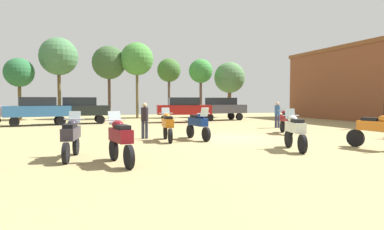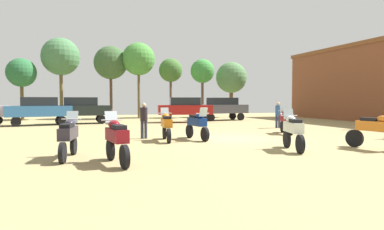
{
  "view_description": "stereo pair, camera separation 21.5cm",
  "coord_description": "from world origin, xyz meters",
  "px_view_note": "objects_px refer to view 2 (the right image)",
  "views": [
    {
      "loc": [
        -6.67,
        -14.0,
        1.82
      ],
      "look_at": [
        -0.64,
        3.82,
        0.96
      ],
      "focal_mm": 30.64,
      "sensor_mm": 36.0,
      "label": 1
    },
    {
      "loc": [
        -6.46,
        -14.07,
        1.82
      ],
      "look_at": [
        -0.64,
        3.82,
        0.96
      ],
      "focal_mm": 30.64,
      "sensor_mm": 36.0,
      "label": 2
    }
  ],
  "objects_px": {
    "motorcycle_9": "(69,136)",
    "tree_1": "(111,63)",
    "motorcycle_6": "(166,125)",
    "motorcycle_7": "(117,138)",
    "tree_7": "(61,57)",
    "tree_4": "(21,73)",
    "motorcycle_5": "(197,124)",
    "motorcycle_3": "(286,120)",
    "car_2": "(81,108)",
    "tree_2": "(231,78)",
    "car_3": "(39,109)",
    "person_1": "(144,118)",
    "motorcycle_2": "(293,130)",
    "motorcycle_4": "(376,129)",
    "car_1": "(185,108)",
    "car_5": "(222,107)",
    "person_2": "(278,113)",
    "tree_3": "(171,71)",
    "tree_6": "(139,59)",
    "tree_9": "(202,72)"
  },
  "relations": [
    {
      "from": "tree_3",
      "to": "motorcycle_4",
      "type": "bearing_deg",
      "value": -86.21
    },
    {
      "from": "motorcycle_4",
      "to": "tree_9",
      "type": "height_order",
      "value": "tree_9"
    },
    {
      "from": "motorcycle_2",
      "to": "tree_7",
      "type": "relative_size",
      "value": 0.27
    },
    {
      "from": "car_3",
      "to": "tree_1",
      "type": "relative_size",
      "value": 0.64
    },
    {
      "from": "motorcycle_5",
      "to": "motorcycle_3",
      "type": "bearing_deg",
      "value": -177.23
    },
    {
      "from": "car_3",
      "to": "tree_7",
      "type": "relative_size",
      "value": 0.6
    },
    {
      "from": "tree_9",
      "to": "tree_3",
      "type": "bearing_deg",
      "value": 157.48
    },
    {
      "from": "motorcycle_9",
      "to": "car_1",
      "type": "distance_m",
      "value": 16.77
    },
    {
      "from": "motorcycle_4",
      "to": "motorcycle_9",
      "type": "distance_m",
      "value": 10.63
    },
    {
      "from": "tree_3",
      "to": "tree_6",
      "type": "distance_m",
      "value": 3.73
    },
    {
      "from": "person_2",
      "to": "tree_2",
      "type": "height_order",
      "value": "tree_2"
    },
    {
      "from": "motorcycle_6",
      "to": "motorcycle_7",
      "type": "relative_size",
      "value": 1.03
    },
    {
      "from": "motorcycle_4",
      "to": "car_1",
      "type": "height_order",
      "value": "car_1"
    },
    {
      "from": "motorcycle_7",
      "to": "car_2",
      "type": "bearing_deg",
      "value": 83.67
    },
    {
      "from": "car_5",
      "to": "tree_1",
      "type": "bearing_deg",
      "value": 50.62
    },
    {
      "from": "motorcycle_4",
      "to": "car_5",
      "type": "distance_m",
      "value": 17.62
    },
    {
      "from": "motorcycle_7",
      "to": "tree_7",
      "type": "relative_size",
      "value": 0.28
    },
    {
      "from": "motorcycle_5",
      "to": "tree_6",
      "type": "distance_m",
      "value": 18.67
    },
    {
      "from": "car_1",
      "to": "car_2",
      "type": "xyz_separation_m",
      "value": [
        -7.99,
        0.84,
        0.0
      ]
    },
    {
      "from": "tree_4",
      "to": "tree_1",
      "type": "bearing_deg",
      "value": 8.06
    },
    {
      "from": "car_1",
      "to": "motorcycle_7",
      "type": "bearing_deg",
      "value": 167.1
    },
    {
      "from": "car_3",
      "to": "person_1",
      "type": "relative_size",
      "value": 2.72
    },
    {
      "from": "motorcycle_4",
      "to": "tree_9",
      "type": "bearing_deg",
      "value": -110.66
    },
    {
      "from": "motorcycle_7",
      "to": "tree_9",
      "type": "bearing_deg",
      "value": 54.29
    },
    {
      "from": "motorcycle_3",
      "to": "tree_3",
      "type": "bearing_deg",
      "value": 113.42
    },
    {
      "from": "motorcycle_3",
      "to": "tree_9",
      "type": "xyz_separation_m",
      "value": [
        1.27,
        16.75,
        3.99
      ]
    },
    {
      "from": "tree_1",
      "to": "motorcycle_2",
      "type": "bearing_deg",
      "value": -78.61
    },
    {
      "from": "motorcycle_9",
      "to": "tree_1",
      "type": "distance_m",
      "value": 23.04
    },
    {
      "from": "motorcycle_2",
      "to": "motorcycle_6",
      "type": "distance_m",
      "value": 5.45
    },
    {
      "from": "motorcycle_4",
      "to": "motorcycle_7",
      "type": "xyz_separation_m",
      "value": [
        -9.19,
        0.18,
        -0.02
      ]
    },
    {
      "from": "motorcycle_6",
      "to": "motorcycle_9",
      "type": "xyz_separation_m",
      "value": [
        -3.88,
        -3.31,
        -0.01
      ]
    },
    {
      "from": "car_2",
      "to": "tree_3",
      "type": "relative_size",
      "value": 0.72
    },
    {
      "from": "motorcycle_3",
      "to": "motorcycle_5",
      "type": "xyz_separation_m",
      "value": [
        -5.38,
        -1.0,
        -0.0
      ]
    },
    {
      "from": "motorcycle_2",
      "to": "car_5",
      "type": "height_order",
      "value": "car_5"
    },
    {
      "from": "tree_7",
      "to": "tree_2",
      "type": "bearing_deg",
      "value": -3.58
    },
    {
      "from": "motorcycle_6",
      "to": "person_1",
      "type": "xyz_separation_m",
      "value": [
        -0.79,
        1.19,
        0.26
      ]
    },
    {
      "from": "motorcycle_2",
      "to": "car_2",
      "type": "distance_m",
      "value": 17.83
    },
    {
      "from": "tree_1",
      "to": "tree_3",
      "type": "xyz_separation_m",
      "value": [
        6.03,
        -0.03,
        -0.59
      ]
    },
    {
      "from": "person_1",
      "to": "person_2",
      "type": "distance_m",
      "value": 9.73
    },
    {
      "from": "car_1",
      "to": "tree_7",
      "type": "relative_size",
      "value": 0.6
    },
    {
      "from": "motorcycle_9",
      "to": "tree_2",
      "type": "distance_m",
      "value": 26.25
    },
    {
      "from": "car_5",
      "to": "motorcycle_7",
      "type": "bearing_deg",
      "value": 143.75
    },
    {
      "from": "motorcycle_6",
      "to": "car_2",
      "type": "xyz_separation_m",
      "value": [
        -3.72,
        12.18,
        0.45
      ]
    },
    {
      "from": "tree_1",
      "to": "motorcycle_9",
      "type": "bearing_deg",
      "value": -97.41
    },
    {
      "from": "car_2",
      "to": "tree_7",
      "type": "bearing_deg",
      "value": 12.08
    },
    {
      "from": "tree_9",
      "to": "person_2",
      "type": "bearing_deg",
      "value": -88.59
    },
    {
      "from": "car_2",
      "to": "tree_6",
      "type": "height_order",
      "value": "tree_6"
    },
    {
      "from": "tree_1",
      "to": "tree_3",
      "type": "relative_size",
      "value": 1.16
    },
    {
      "from": "car_2",
      "to": "tree_2",
      "type": "relative_size",
      "value": 0.76
    },
    {
      "from": "motorcycle_3",
      "to": "tree_4",
      "type": "distance_m",
      "value": 23.22
    }
  ]
}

